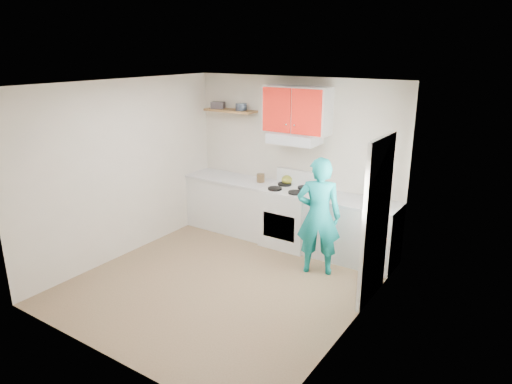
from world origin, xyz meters
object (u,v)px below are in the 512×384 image
Objects in this scene: stove at (289,217)px; tin at (241,107)px; kettle at (287,180)px; crock at (261,179)px; person at (319,216)px.

tin is at bearing 170.53° from stove.
tin reaches higher than kettle.
stove is 5.30× the size of kettle.
tin reaches higher than crock.
tin is 0.11× the size of person.
person is at bearing -57.24° from kettle.
person is at bearing -23.18° from tin.
tin is at bearing 165.26° from kettle.
tin is at bearing -45.58° from person.
stove is 0.60m from kettle.
person is at bearing -26.37° from crock.
person reaches higher than kettle.
tin is 1.06× the size of kettle.
stove is 1.94m from tin.
tin is 1.20m from crock.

